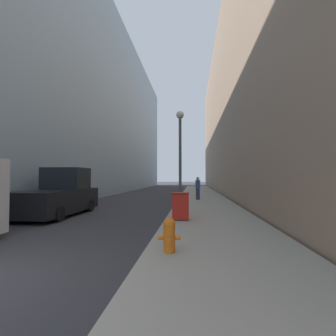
{
  "coord_description": "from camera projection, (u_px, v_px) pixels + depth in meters",
  "views": [
    {
      "loc": [
        4.35,
        -3.77,
        1.83
      ],
      "look_at": [
        2.27,
        18.14,
        2.6
      ],
      "focal_mm": 28.0,
      "sensor_mm": 36.0,
      "label": 1
    }
  ],
  "objects": [
    {
      "name": "sidewalk_right",
      "position": [
        203.0,
        199.0,
        21.52
      ],
      "size": [
        3.86,
        60.0,
        0.13
      ],
      "color": "#9E998E",
      "rests_on": "ground"
    },
    {
      "name": "building_left_glass",
      "position": [
        73.0,
        108.0,
        31.25
      ],
      "size": [
        12.0,
        60.0,
        20.31
      ],
      "color": "#849EB2",
      "rests_on": "ground"
    },
    {
      "name": "building_right_stone",
      "position": [
        272.0,
        107.0,
        29.05
      ],
      "size": [
        12.0,
        60.0,
        19.3
      ],
      "color": "#9E7F66",
      "rests_on": "ground"
    },
    {
      "name": "fire_hydrant",
      "position": [
        169.0,
        234.0,
        5.95
      ],
      "size": [
        0.51,
        0.4,
        0.77
      ],
      "color": "orange",
      "rests_on": "sidewalk_right"
    },
    {
      "name": "trash_bin",
      "position": [
        181.0,
        206.0,
        10.49
      ],
      "size": [
        0.67,
        0.58,
        1.08
      ],
      "color": "red",
      "rests_on": "sidewalk_right"
    },
    {
      "name": "lamppost",
      "position": [
        180.0,
        148.0,
        15.22
      ],
      "size": [
        0.46,
        0.46,
        5.57
      ],
      "color": "#4C4C51",
      "rests_on": "sidewalk_right"
    },
    {
      "name": "pickup_truck",
      "position": [
        59.0,
        196.0,
        12.66
      ],
      "size": [
        2.21,
        5.27,
        2.31
      ],
      "color": "black",
      "rests_on": "ground"
    },
    {
      "name": "pedestrian_on_sidewalk",
      "position": [
        198.0,
        188.0,
        19.78
      ],
      "size": [
        0.35,
        0.23,
        1.72
      ],
      "color": "#2D3347",
      "rests_on": "sidewalk_right"
    }
  ]
}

